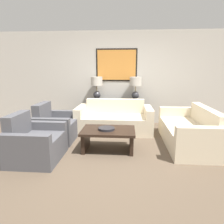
% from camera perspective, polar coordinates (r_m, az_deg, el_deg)
% --- Properties ---
extents(ground_plane, '(20.00, 20.00, 0.00)m').
position_cam_1_polar(ground_plane, '(3.84, -0.87, -12.38)').
color(ground_plane, brown).
extents(back_wall, '(7.66, 0.12, 2.65)m').
position_cam_1_polar(back_wall, '(5.96, 1.32, 9.72)').
color(back_wall, beige).
rests_on(back_wall, ground_plane).
extents(console_table, '(1.58, 0.40, 0.73)m').
position_cam_1_polar(console_table, '(5.81, 1.12, 0.02)').
color(console_table, black).
rests_on(console_table, ground_plane).
extents(table_lamp_left, '(0.33, 0.33, 0.64)m').
position_cam_1_polar(table_lamp_left, '(5.75, -4.38, 7.63)').
color(table_lamp_left, '#333338').
rests_on(table_lamp_left, console_table).
extents(table_lamp_right, '(0.33, 0.33, 0.64)m').
position_cam_1_polar(table_lamp_right, '(5.69, 6.74, 7.52)').
color(table_lamp_right, '#333338').
rests_on(table_lamp_right, console_table).
extents(couch_by_back_wall, '(1.91, 0.92, 0.80)m').
position_cam_1_polar(couch_by_back_wall, '(5.18, 0.68, -2.44)').
color(couch_by_back_wall, beige).
rests_on(couch_by_back_wall, ground_plane).
extents(couch_by_side, '(0.92, 1.91, 0.80)m').
position_cam_1_polar(couch_by_side, '(4.58, 21.23, -5.31)').
color(couch_by_side, beige).
rests_on(couch_by_side, ground_plane).
extents(coffee_table, '(1.05, 0.69, 0.43)m').
position_cam_1_polar(coffee_table, '(3.98, -1.07, -6.67)').
color(coffee_table, black).
rests_on(coffee_table, ground_plane).
extents(decorative_bowl, '(0.32, 0.32, 0.04)m').
position_cam_1_polar(decorative_bowl, '(3.93, -1.61, -4.77)').
color(decorative_bowl, '#232328').
rests_on(decorative_bowl, coffee_table).
extents(armchair_near_back_wall, '(0.83, 0.93, 0.84)m').
position_cam_1_polar(armchair_near_back_wall, '(4.75, -15.85, -4.19)').
color(armchair_near_back_wall, '#4C4C51').
rests_on(armchair_near_back_wall, ground_plane).
extents(armchair_near_camera, '(0.83, 0.93, 0.84)m').
position_cam_1_polar(armchair_near_camera, '(3.85, -21.12, -8.46)').
color(armchair_near_camera, '#4C4C51').
rests_on(armchair_near_camera, ground_plane).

